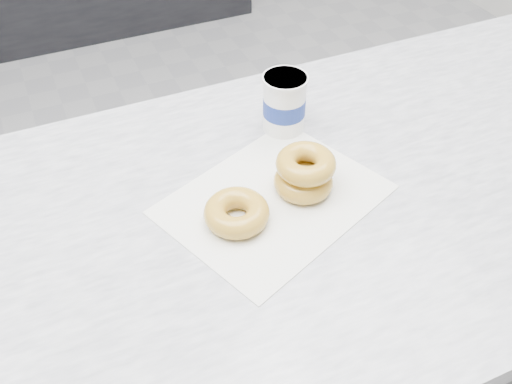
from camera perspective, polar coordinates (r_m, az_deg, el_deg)
ground at (r=1.95m, az=-12.55°, el=-10.79°), size 5.00×5.00×0.00m
wax_paper at (r=0.94m, az=1.80°, el=-0.73°), size 0.41×0.37×0.00m
donut_single at (r=0.89m, az=-1.96°, el=-2.07°), size 0.14×0.14×0.04m
donut_stack at (r=0.93m, az=4.88°, el=1.94°), size 0.10×0.10×0.07m
coffee_cup at (r=1.05m, az=2.85°, el=8.89°), size 0.08×0.08×0.11m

